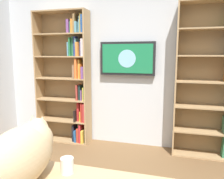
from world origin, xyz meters
name	(u,v)px	position (x,y,z in m)	size (l,w,h in m)	color
wall_back	(132,61)	(0.00, -2.23, 1.35)	(4.52, 0.06, 2.70)	silver
bookshelf_left	(217,81)	(-1.23, -2.06, 1.09)	(0.91, 0.28, 2.16)	tan
bookshelf_right	(70,78)	(1.00, -2.06, 1.07)	(0.89, 0.28, 2.13)	tan
wall_mounted_tv	(127,59)	(0.06, -2.15, 1.39)	(0.85, 0.07, 0.51)	black
cat	(24,152)	(0.14, 0.27, 0.92)	(0.27, 0.65, 0.35)	#D1B284
coffee_mug	(67,165)	(-0.05, 0.12, 0.79)	(0.08, 0.08, 0.10)	white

